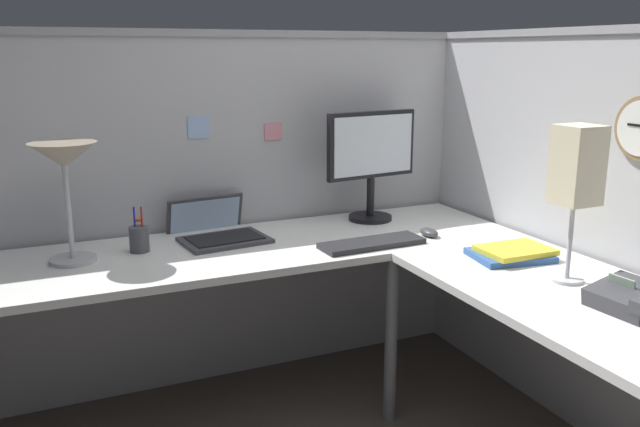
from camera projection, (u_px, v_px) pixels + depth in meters
cubicle_wall_back at (214, 210)px, 2.99m from camera, size 2.57×0.12×1.58m
cubicle_wall_right at (616, 243)px, 2.47m from camera, size 0.12×2.37×1.58m
desk at (347, 305)px, 2.30m from camera, size 2.35×2.15×0.73m
monitor at (372, 157)px, 3.00m from camera, size 0.46×0.20×0.50m
laptop at (216, 231)px, 2.79m from camera, size 0.38×0.42×0.22m
keyboard at (372, 243)px, 2.65m from camera, size 0.43×0.16×0.02m
computer_mouse at (429, 232)px, 2.79m from camera, size 0.06×0.10×0.03m
desk_lamp_dome at (64, 165)px, 2.37m from camera, size 0.24×0.24×0.44m
pen_cup at (139, 239)px, 2.57m from camera, size 0.08×0.08×0.18m
office_phone at (632, 299)px, 1.98m from camera, size 0.21×0.22×0.11m
book_stack at (512, 253)px, 2.49m from camera, size 0.31×0.25×0.04m
desk_lamp_paper at (577, 170)px, 2.16m from camera, size 0.13×0.13×0.53m
pinned_note_leftmost at (198, 127)px, 2.83m from camera, size 0.09×0.00×0.10m
pinned_note_middle at (273, 131)px, 2.97m from camera, size 0.08×0.00×0.08m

